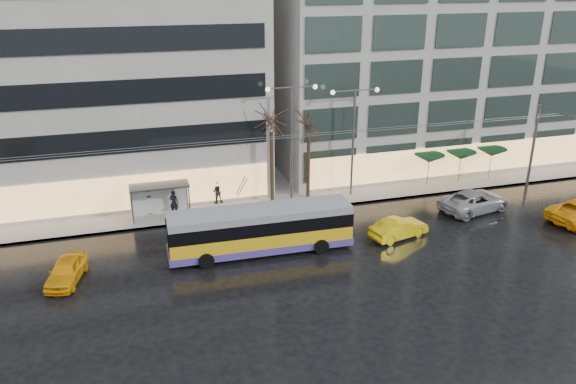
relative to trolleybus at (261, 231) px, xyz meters
name	(u,v)px	position (x,y,z in m)	size (l,w,h in m)	color
ground	(311,272)	(2.27, -3.41, -1.47)	(140.00, 140.00, 0.00)	black
sidewalk	(280,188)	(4.27, 10.59, -1.40)	(80.00, 10.00, 0.15)	gray
kerb	(298,210)	(4.27, 5.64, -1.40)	(80.00, 0.10, 0.15)	slate
building_left	(33,53)	(-13.73, 15.59, 9.68)	(34.00, 14.00, 22.00)	#9E9C97
building_right	(444,21)	(21.27, 15.59, 11.18)	(32.00, 14.00, 25.00)	#9E9C97
trolleybus	(261,231)	(0.00, 0.00, 0.00)	(11.78, 4.71, 5.43)	gold
catenary	(290,163)	(3.27, 4.52, 2.78)	(42.24, 5.12, 7.00)	#595B60
bus_shelter	(154,194)	(-6.11, 7.27, 0.49)	(4.20, 1.60, 2.51)	#595B60
street_lamp_near	(292,128)	(4.27, 7.39, 4.52)	(3.96, 0.36, 9.03)	#595B60
street_lamp_far	(354,127)	(9.27, 7.39, 4.24)	(3.96, 0.36, 8.53)	#595B60
tree_a	(271,115)	(2.77, 7.59, 5.62)	(3.20, 3.20, 8.40)	black
tree_b	(309,120)	(5.77, 7.79, 4.93)	(3.20, 3.20, 7.70)	black
parasol_a	(429,159)	(16.27, 7.59, 0.98)	(2.50, 2.50, 2.65)	#595B60
parasol_b	(461,155)	(19.27, 7.59, 0.98)	(2.50, 2.50, 2.65)	#595B60
parasol_c	(492,152)	(22.27, 7.59, 0.98)	(2.50, 2.50, 2.65)	#595B60
taxi_a	(66,270)	(-11.75, -0.34, -0.78)	(1.63, 4.05, 1.38)	#F6A90C
taxi_b	(399,228)	(9.46, -0.62, -0.78)	(1.46, 4.20, 1.38)	yellow
sedan_silver	(475,201)	(17.07, 1.94, -0.68)	(2.63, 5.70, 1.58)	#A3A3A7
pedestrian_a	(173,197)	(-4.76, 7.29, 0.10)	(1.27, 1.28, 2.19)	black
pedestrian_b	(217,191)	(-1.38, 8.65, -0.36)	(1.02, 0.85, 1.93)	black
pedestrian_c	(149,200)	(-6.51, 7.97, -0.21)	(1.17, 1.00, 2.11)	black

